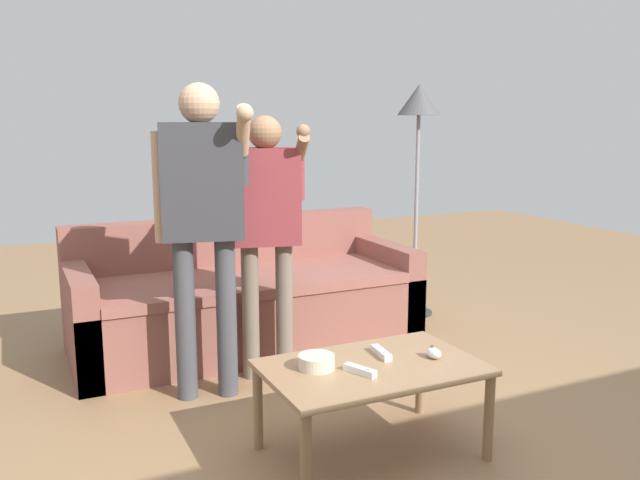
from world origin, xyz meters
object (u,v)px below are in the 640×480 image
(floor_lamp, at_px, (418,120))
(game_remote_wand_far, at_px, (360,370))
(couch, at_px, (244,301))
(game_remote_wand_near, at_px, (381,353))
(snack_bowl, at_px, (316,362))
(player_left, at_px, (202,205))
(player_center, at_px, (266,216))
(game_remote_nunchuk, at_px, (434,353))
(coffee_table, at_px, (372,376))

(floor_lamp, xyz_separation_m, game_remote_wand_far, (-1.46, -1.80, -1.03))
(couch, relative_size, game_remote_wand_near, 13.35)
(snack_bowl, xyz_separation_m, floor_lamp, (1.60, 1.67, 1.01))
(player_left, distance_m, player_center, 0.43)
(couch, xyz_separation_m, game_remote_wand_near, (0.11, -1.57, 0.14))
(snack_bowl, bearing_deg, game_remote_wand_far, -43.25)
(game_remote_nunchuk, distance_m, player_left, 1.37)
(coffee_table, bearing_deg, player_left, 117.52)
(couch, relative_size, game_remote_wand_far, 14.06)
(player_left, bearing_deg, player_center, 18.15)
(coffee_table, bearing_deg, couch, 90.71)
(snack_bowl, height_order, game_remote_nunchuk, snack_bowl)
(couch, height_order, player_center, player_center)
(floor_lamp, relative_size, player_left, 1.04)
(game_remote_wand_far, bearing_deg, couch, 87.48)
(couch, bearing_deg, game_remote_nunchuk, -79.61)
(player_left, xyz_separation_m, game_remote_wand_far, (0.38, -0.98, -0.60))
(coffee_table, distance_m, snack_bowl, 0.26)
(couch, height_order, player_left, player_left)
(snack_bowl, xyz_separation_m, game_remote_wand_near, (0.33, 0.01, -0.01))
(coffee_table, height_order, game_remote_nunchuk, game_remote_nunchuk)
(game_remote_wand_near, bearing_deg, player_left, 124.21)
(game_remote_wand_near, relative_size, game_remote_wand_far, 1.05)
(player_left, relative_size, game_remote_wand_far, 10.55)
(player_center, distance_m, game_remote_wand_near, 1.11)
(snack_bowl, bearing_deg, coffee_table, -15.45)
(coffee_table, xyz_separation_m, snack_bowl, (-0.24, 0.07, 0.08))
(player_center, xyz_separation_m, game_remote_wand_far, (-0.01, -1.11, -0.51))
(game_remote_wand_near, bearing_deg, floor_lamp, 52.43)
(game_remote_wand_far, bearing_deg, snack_bowl, 136.75)
(coffee_table, bearing_deg, floor_lamp, 51.79)
(coffee_table, relative_size, game_remote_nunchuk, 10.60)
(game_remote_nunchuk, xyz_separation_m, floor_lamp, (1.08, 1.78, 1.02))
(game_remote_wand_far, bearing_deg, coffee_table, 34.91)
(game_remote_nunchuk, relative_size, player_left, 0.05)
(game_remote_wand_near, distance_m, game_remote_wand_far, 0.24)
(player_center, relative_size, game_remote_wand_near, 9.04)
(game_remote_nunchuk, distance_m, floor_lamp, 2.32)
(snack_bowl, distance_m, player_left, 1.06)
(couch, height_order, coffee_table, couch)
(player_center, xyz_separation_m, game_remote_wand_near, (0.18, -0.97, -0.51))
(snack_bowl, bearing_deg, game_remote_wand_near, 2.40)
(floor_lamp, height_order, game_remote_wand_near, floor_lamp)
(floor_lamp, bearing_deg, player_center, -154.59)
(couch, bearing_deg, game_remote_wand_near, -85.89)
(player_left, relative_size, player_center, 1.11)
(snack_bowl, distance_m, floor_lamp, 2.53)
(game_remote_wand_near, height_order, game_remote_wand_far, same)
(couch, relative_size, game_remote_nunchuk, 24.90)
(couch, bearing_deg, game_remote_wand_far, -92.52)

